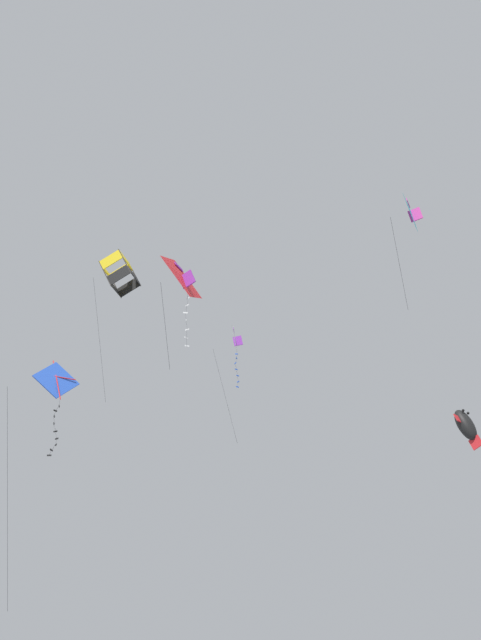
% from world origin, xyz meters
% --- Properties ---
extents(kite_box_near_right, '(2.46, 2.11, 7.99)m').
position_xyz_m(kite_box_near_right, '(1.82, -7.62, 33.10)').
color(kite_box_near_right, yellow).
extents(kite_diamond_far_centre, '(3.02, 1.99, 9.87)m').
position_xyz_m(kite_diamond_far_centre, '(6.06, -7.40, 24.79)').
color(kite_diamond_far_centre, blue).
extents(kite_fish_low_drifter, '(1.38, 1.43, 2.14)m').
position_xyz_m(kite_fish_low_drifter, '(-3.04, 8.32, 24.07)').
color(kite_fish_low_drifter, black).
extents(kite_delta_mid_left, '(2.29, 1.59, 6.25)m').
position_xyz_m(kite_delta_mid_left, '(-3.22, -2.92, 30.78)').
color(kite_delta_mid_left, white).
extents(kite_delta_highest, '(2.42, 1.29, 4.33)m').
position_xyz_m(kite_delta_highest, '(7.31, -1.09, 27.72)').
color(kite_delta_highest, red).
extents(kite_delta_near_left, '(1.97, 1.16, 4.43)m').
position_xyz_m(kite_delta_near_left, '(5.84, 7.89, 29.58)').
color(kite_delta_near_left, '#1EB2C6').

